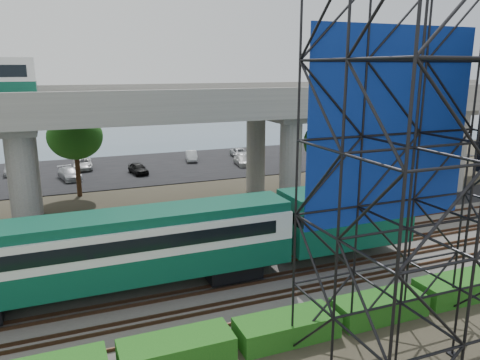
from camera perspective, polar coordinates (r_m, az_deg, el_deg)
name	(u,v)px	position (r m, az deg, el deg)	size (l,w,h in m)	color
ground	(231,299)	(25.12, -1.09, -14.30)	(140.00, 140.00, 0.00)	#474233
ballast_bed	(218,281)	(26.75, -2.66, -12.24)	(90.00, 12.00, 0.20)	slate
service_road	(179,234)	(34.29, -7.41, -6.49)	(90.00, 5.00, 0.08)	black
parking_lot	(128,169)	(56.54, -13.50, 1.28)	(90.00, 18.00, 0.08)	black
harbor_water	(106,142)	(78.04, -15.99, 4.44)	(140.00, 40.00, 0.03)	#405969
rail_tracks	(218,278)	(26.68, -2.66, -11.89)	(90.00, 9.52, 0.16)	#472D1E
commuter_train	(152,244)	(24.79, -10.69, -7.62)	(29.30, 3.06, 4.30)	black
overpass	(145,114)	(37.54, -11.55, 7.93)	(80.00, 12.00, 12.40)	#9E9B93
scaffold_tower	(443,186)	(18.91, 23.47, -0.63)	(9.36, 6.36, 15.00)	black
hedge_strip	(287,327)	(21.80, 5.74, -17.38)	(34.60, 1.80, 1.20)	#125214
trees	(99,150)	(37.57, -16.81, 3.55)	(40.94, 16.94, 7.69)	#382314
suv	(36,243)	(32.96, -23.64, -7.07)	(2.26, 4.90, 1.36)	black
parked_cars	(125,165)	(56.02, -13.83, 1.83)	(33.08, 9.62, 1.27)	silver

